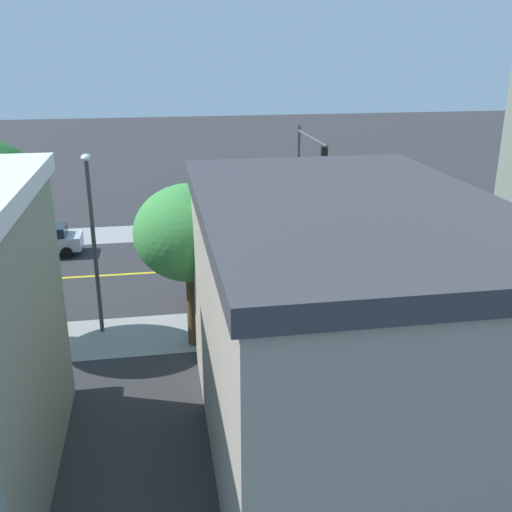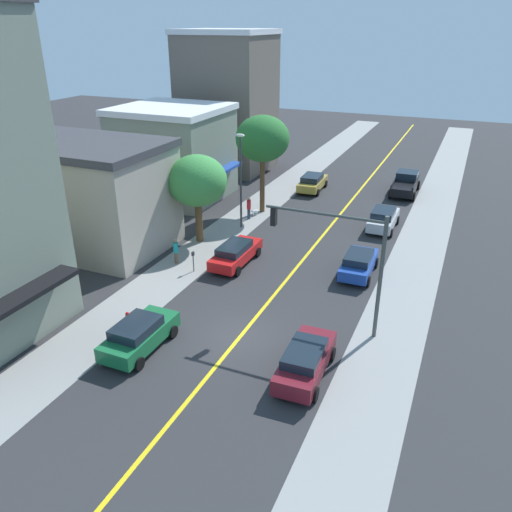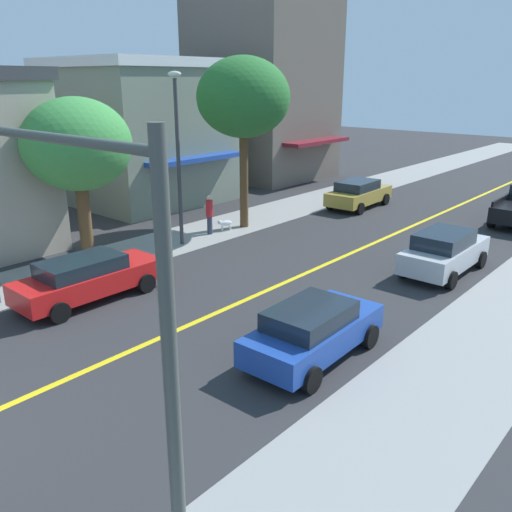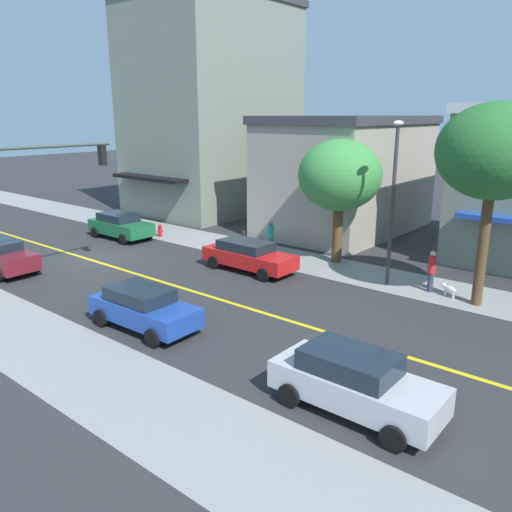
# 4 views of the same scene
# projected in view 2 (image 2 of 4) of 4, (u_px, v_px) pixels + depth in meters

# --- Properties ---
(ground_plane) EXTENTS (140.00, 140.00, 0.00)m
(ground_plane) POSITION_uv_depth(u_px,v_px,m) (240.00, 337.00, 25.59)
(ground_plane) COLOR #2D2D30
(sidewalk_left) EXTENTS (3.44, 126.00, 0.01)m
(sidewalk_left) POSITION_uv_depth(u_px,v_px,m) (127.00, 309.00, 28.06)
(sidewalk_left) COLOR gray
(sidewalk_left) RESTS_ON ground
(sidewalk_right) EXTENTS (3.44, 126.00, 0.01)m
(sidewalk_right) POSITION_uv_depth(u_px,v_px,m) (378.00, 370.00, 23.11)
(sidewalk_right) COLOR gray
(sidewalk_right) RESTS_ON ground
(road_centerline_stripe) EXTENTS (0.20, 126.00, 0.00)m
(road_centerline_stripe) POSITION_uv_depth(u_px,v_px,m) (240.00, 337.00, 25.59)
(road_centerline_stripe) COLOR yellow
(road_centerline_stripe) RESTS_ON ground
(corner_shop_building) EXTENTS (11.78, 7.44, 7.27)m
(corner_shop_building) POSITION_uv_depth(u_px,v_px,m) (82.00, 194.00, 34.85)
(corner_shop_building) COLOR #A39989
(corner_shop_building) RESTS_ON ground
(tan_rowhouse) EXTENTS (9.50, 8.50, 7.90)m
(tan_rowhouse) POSITION_uv_depth(u_px,v_px,m) (174.00, 152.00, 44.58)
(tan_rowhouse) COLOR gray
(tan_rowhouse) RESTS_ON ground
(brick_apartment_block) EXTENTS (9.87, 8.15, 13.73)m
(brick_apartment_block) POSITION_uv_depth(u_px,v_px,m) (228.00, 102.00, 52.37)
(brick_apartment_block) COLOR #665B51
(brick_apartment_block) RESTS_ON ground
(street_tree_left_near) EXTENTS (4.24, 4.24, 7.84)m
(street_tree_left_near) POSITION_uv_depth(u_px,v_px,m) (263.00, 139.00, 39.97)
(street_tree_left_near) COLOR brown
(street_tree_left_near) RESTS_ON ground
(street_tree_right_corner) EXTENTS (4.14, 4.14, 6.22)m
(street_tree_right_corner) POSITION_uv_depth(u_px,v_px,m) (197.00, 181.00, 34.98)
(street_tree_right_corner) COLOR brown
(street_tree_right_corner) RESTS_ON ground
(fire_hydrant) EXTENTS (0.44, 0.24, 0.78)m
(fire_hydrant) POSITION_uv_depth(u_px,v_px,m) (128.00, 319.00, 26.43)
(fire_hydrant) COLOR red
(fire_hydrant) RESTS_ON ground
(parking_meter) EXTENTS (0.12, 0.18, 1.35)m
(parking_meter) POSITION_uv_depth(u_px,v_px,m) (193.00, 259.00, 31.92)
(parking_meter) COLOR #4C4C51
(parking_meter) RESTS_ON ground
(traffic_light_mast) EXTENTS (5.99, 0.32, 6.39)m
(traffic_light_mast) POSITION_uv_depth(u_px,v_px,m) (343.00, 250.00, 24.50)
(traffic_light_mast) COLOR #474C47
(traffic_light_mast) RESTS_ON ground
(street_lamp) EXTENTS (0.70, 0.36, 7.12)m
(street_lamp) POSITION_uv_depth(u_px,v_px,m) (241.00, 172.00, 37.44)
(street_lamp) COLOR #38383D
(street_lamp) RESTS_ON ground
(red_sedan_left_curb) EXTENTS (1.96, 4.78, 1.46)m
(red_sedan_left_curb) POSITION_uv_depth(u_px,v_px,m) (236.00, 253.00, 32.96)
(red_sedan_left_curb) COLOR red
(red_sedan_left_curb) RESTS_ON ground
(gold_sedan_left_curb) EXTENTS (2.17, 4.58, 1.52)m
(gold_sedan_left_curb) POSITION_uv_depth(u_px,v_px,m) (312.00, 182.00, 47.39)
(gold_sedan_left_curb) COLOR #B29338
(gold_sedan_left_curb) RESTS_ON ground
(green_sedan_left_curb) EXTENTS (2.07, 4.35, 1.55)m
(green_sedan_left_curb) POSITION_uv_depth(u_px,v_px,m) (139.00, 334.00, 24.32)
(green_sedan_left_curb) COLOR #196638
(green_sedan_left_curb) RESTS_ON ground
(maroon_sedan_right_curb) EXTENTS (2.07, 4.64, 1.52)m
(maroon_sedan_right_curb) POSITION_uv_depth(u_px,v_px,m) (305.00, 360.00, 22.49)
(maroon_sedan_right_curb) COLOR maroon
(maroon_sedan_right_curb) RESTS_ON ground
(silver_sedan_right_curb) EXTENTS (1.96, 4.37, 1.60)m
(silver_sedan_right_curb) POSITION_uv_depth(u_px,v_px,m) (383.00, 219.00, 38.55)
(silver_sedan_right_curb) COLOR #B7BABF
(silver_sedan_right_curb) RESTS_ON ground
(blue_sedan_right_curb) EXTENTS (2.03, 4.25, 1.48)m
(blue_sedan_right_curb) POSITION_uv_depth(u_px,v_px,m) (359.00, 263.00, 31.58)
(blue_sedan_right_curb) COLOR #1E429E
(blue_sedan_right_curb) RESTS_ON ground
(black_pickup_truck) EXTENTS (2.36, 5.51, 1.82)m
(black_pickup_truck) POSITION_uv_depth(u_px,v_px,m) (405.00, 183.00, 46.66)
(black_pickup_truck) COLOR black
(black_pickup_truck) RESTS_ON ground
(pedestrian_red_shirt) EXTENTS (0.32, 0.32, 1.82)m
(pedestrian_red_shirt) POSITION_uv_depth(u_px,v_px,m) (249.00, 207.00, 40.49)
(pedestrian_red_shirt) COLOR #33384C
(pedestrian_red_shirt) RESTS_ON ground
(pedestrian_teal_shirt) EXTENTS (0.35, 0.35, 1.69)m
(pedestrian_teal_shirt) POSITION_uv_depth(u_px,v_px,m) (176.00, 251.00, 33.01)
(pedestrian_teal_shirt) COLOR brown
(pedestrian_teal_shirt) RESTS_ON ground
(small_dog) EXTENTS (0.46, 0.72, 0.55)m
(small_dog) POSITION_uv_depth(u_px,v_px,m) (255.00, 211.00, 41.40)
(small_dog) COLOR silver
(small_dog) RESTS_ON ground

